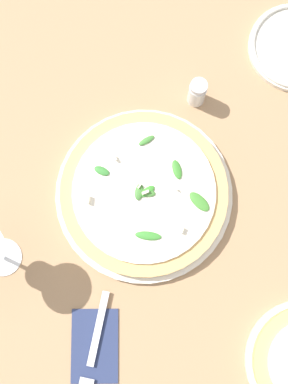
{
  "coord_description": "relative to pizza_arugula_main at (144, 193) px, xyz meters",
  "views": [
    {
      "loc": [
        0.14,
        -0.04,
        0.94
      ],
      "look_at": [
        -0.04,
        -0.02,
        0.03
      ],
      "focal_mm": 50.0,
      "sensor_mm": 36.0,
      "label": 1
    }
  ],
  "objects": [
    {
      "name": "pizza_arugula_main",
      "position": [
        0.0,
        0.0,
        0.0
      ],
      "size": [
        0.31,
        0.31,
        0.05
      ],
      "color": "silver",
      "rests_on": "ground_plane"
    },
    {
      "name": "ground_plane",
      "position": [
        0.04,
        0.02,
        -0.02
      ],
      "size": [
        6.0,
        6.0,
        0.0
      ],
      "primitive_type": "plane",
      "color": "#9E7A56"
    },
    {
      "name": "shaker_pepper",
      "position": [
        -0.17,
        0.11,
        0.02
      ],
      "size": [
        0.03,
        0.03,
        0.07
      ],
      "color": "silver",
      "rests_on": "ground_plane"
    },
    {
      "name": "napkin",
      "position": [
        0.25,
        -0.1,
        -0.01
      ],
      "size": [
        0.13,
        0.09,
        0.01
      ],
      "rotation": [
        0.0,
        0.0,
        -0.07
      ],
      "color": "navy",
      "rests_on": "ground_plane"
    },
    {
      "name": "fork",
      "position": [
        0.26,
        -0.1,
        -0.01
      ],
      "size": [
        0.2,
        0.07,
        0.0
      ],
      "rotation": [
        0.0,
        0.0,
        -0.28
      ],
      "color": "silver",
      "rests_on": "ground_plane"
    }
  ]
}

